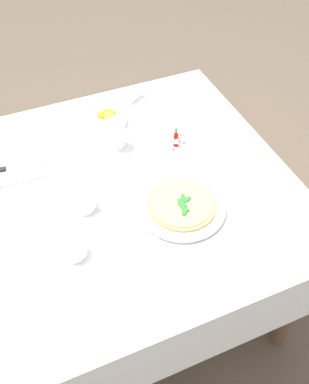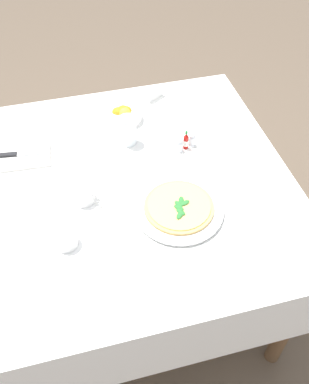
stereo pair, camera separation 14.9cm
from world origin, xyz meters
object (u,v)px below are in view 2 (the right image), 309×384
(coffee_cup_back_corner, at_px, (84,196))
(pepper_shaker, at_px, (180,146))
(coffee_cup_center_back, at_px, (66,240))
(pizza_plate, at_px, (179,209))
(salt_shaker, at_px, (192,140))
(dinner_knife, at_px, (21,154))
(napkin_folded, at_px, (21,157))
(hot_sauce_bottle, at_px, (186,141))
(citrus_bowl, at_px, (123,114))
(menu_card, at_px, (156,93))
(pizza, at_px, (179,206))
(water_glass_near_right, at_px, (128,132))

(coffee_cup_back_corner, distance_m, pepper_shaker, 0.43)
(coffee_cup_center_back, bearing_deg, pizza_plate, 6.38)
(salt_shaker, bearing_deg, pepper_shaker, -160.35)
(dinner_knife, relative_size, pepper_shaker, 3.48)
(dinner_knife, xyz_separation_m, pepper_shaker, (0.59, -0.11, 0.00))
(dinner_knife, distance_m, pepper_shaker, 0.60)
(coffee_cup_center_back, bearing_deg, napkin_folded, 105.31)
(coffee_cup_center_back, xyz_separation_m, hot_sauce_bottle, (0.50, 0.35, 0.01))
(dinner_knife, relative_size, salt_shaker, 3.48)
(citrus_bowl, bearing_deg, hot_sauce_bottle, -49.69)
(menu_card, bearing_deg, pizza, 49.43)
(hot_sauce_bottle, bearing_deg, water_glass_near_right, 156.72)
(water_glass_near_right, relative_size, menu_card, 1.53)
(pizza, xyz_separation_m, napkin_folded, (-0.51, 0.40, -0.02))
(pizza, bearing_deg, coffee_cup_center_back, -173.67)
(coffee_cup_back_corner, bearing_deg, citrus_bowl, 61.46)
(dinner_knife, height_order, menu_card, menu_card)
(pizza, bearing_deg, menu_card, 82.16)
(pizza, xyz_separation_m, citrus_bowl, (-0.08, 0.54, 0.00))
(water_glass_near_right, bearing_deg, napkin_folded, 178.65)
(coffee_cup_back_corner, relative_size, hot_sauce_bottle, 1.57)
(hot_sauce_bottle, distance_m, menu_card, 0.34)
(hot_sauce_bottle, xyz_separation_m, salt_shaker, (0.03, 0.01, -0.01))
(coffee_cup_center_back, distance_m, pepper_shaker, 0.58)
(pizza, relative_size, dinner_knife, 1.21)
(pizza, relative_size, citrus_bowl, 1.58)
(pepper_shaker, bearing_deg, coffee_cup_back_corner, -156.93)
(pizza_plate, height_order, pizza, pizza)
(hot_sauce_bottle, bearing_deg, menu_card, 94.99)
(pizza, bearing_deg, napkin_folded, 141.55)
(pizza, xyz_separation_m, pepper_shaker, (0.09, 0.29, 0.00))
(water_glass_near_right, distance_m, pepper_shaker, 0.21)
(water_glass_near_right, relative_size, salt_shaker, 2.11)
(pizza, height_order, citrus_bowl, citrus_bowl)
(pizza, xyz_separation_m, menu_card, (0.09, 0.64, 0.00))
(pizza_plate, xyz_separation_m, napkin_folded, (-0.51, 0.40, -0.00))
(coffee_cup_back_corner, distance_m, water_glass_near_right, 0.34)
(hot_sauce_bottle, xyz_separation_m, menu_card, (-0.03, 0.34, -0.00))
(pizza, distance_m, dinner_knife, 0.64)
(pizza_plate, distance_m, pizza, 0.01)
(hot_sauce_bottle, xyz_separation_m, pepper_shaker, (-0.03, -0.01, -0.01))
(pizza, xyz_separation_m, hot_sauce_bottle, (0.12, 0.30, 0.01))
(pizza, bearing_deg, pepper_shaker, 72.81)
(pizza_plate, height_order, dinner_knife, dinner_knife)
(water_glass_near_right, xyz_separation_m, dinner_knife, (-0.41, 0.01, -0.03))
(napkin_folded, bearing_deg, coffee_cup_center_back, -71.29)
(coffee_cup_back_corner, relative_size, dinner_knife, 0.66)
(pizza_plate, relative_size, pepper_shaker, 5.40)
(hot_sauce_bottle, distance_m, salt_shaker, 0.03)
(dinner_knife, bearing_deg, menu_card, 29.61)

